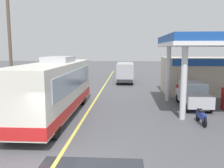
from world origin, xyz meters
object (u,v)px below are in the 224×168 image
Objects in this scene: coach_bus_main at (55,89)px; motorcycle_parked_forecourt at (201,116)px; pedestrian_near_pump at (179,90)px; car_at_pump at (193,93)px; minibus_opposing_lane at (125,71)px.

coach_bus_main is 6.13× the size of motorcycle_parked_forecourt.
coach_bus_main is 6.65× the size of pedestrian_near_pump.
car_at_pump reaches higher than motorcycle_parked_forecourt.
minibus_opposing_lane is 12.13m from pedestrian_near_pump.
pedestrian_near_pump reaches higher than motorcycle_parked_forecourt.
car_at_pump is 2.33× the size of motorcycle_parked_forecourt.
motorcycle_parked_forecourt is at bearing -7.34° from coach_bus_main.
minibus_opposing_lane is (-5.02, 13.08, 0.46)m from car_at_pump.
car_at_pump is 2.53× the size of pedestrian_near_pump.
pedestrian_near_pump is (4.43, -11.28, -0.54)m from minibus_opposing_lane.
car_at_pump is at bearing -72.01° from pedestrian_near_pump.
coach_bus_main is 9.73m from car_at_pump.
pedestrian_near_pump is (-0.58, 1.80, -0.08)m from car_at_pump.
motorcycle_parked_forecourt is 5.97m from pedestrian_near_pump.
minibus_opposing_lane is at bearing 110.98° from car_at_pump.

